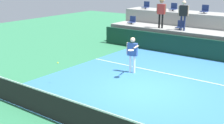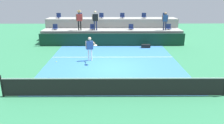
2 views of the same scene
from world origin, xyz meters
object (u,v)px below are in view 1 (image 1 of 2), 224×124
stadium_chair_lower_far_left (132,21)px  spectator_leaning_on_rail (183,12)px  stadium_chair_lower_left (180,26)px  stadium_chair_upper_mid_left (205,10)px  tennis_player (132,51)px  stadium_chair_upper_left (173,8)px  spectator_with_hat (161,10)px  stadium_chair_upper_far_left (146,6)px  tennis_ball (58,63)px

stadium_chair_lower_far_left → spectator_leaning_on_rail: size_ratio=0.30×
stadium_chair_lower_left → spectator_leaning_on_rail: bearing=-51.4°
stadium_chair_upper_mid_left → spectator_leaning_on_rail: 2.23m
stadium_chair_upper_mid_left → tennis_player: stadium_chair_upper_mid_left is taller
tennis_player → stadium_chair_upper_left: bearing=102.3°
spectator_with_hat → spectator_leaning_on_rail: bearing=-0.0°
stadium_chair_lower_far_left → stadium_chair_upper_far_left: 1.99m
spectator_leaning_on_rail → tennis_ball: (-1.68, -8.45, -1.38)m
stadium_chair_upper_left → spectator_leaning_on_rail: 2.76m
stadium_chair_lower_far_left → stadium_chair_upper_far_left: size_ratio=1.00×
stadium_chair_lower_left → stadium_chair_upper_far_left: bearing=152.8°
stadium_chair_upper_left → tennis_ball: bearing=-90.0°
stadium_chair_upper_far_left → tennis_player: (3.76, -7.50, -1.28)m
stadium_chair_upper_mid_left → spectator_with_hat: size_ratio=0.29×
stadium_chair_upper_far_left → stadium_chair_lower_far_left: bearing=-89.7°
tennis_ball → spectator_with_hat: bearing=88.4°
stadium_chair_upper_far_left → tennis_ball: 10.93m
tennis_player → stadium_chair_lower_left: bearing=92.5°
stadium_chair_lower_left → stadium_chair_upper_left: bearing=127.5°
stadium_chair_upper_far_left → spectator_with_hat: (2.37, -2.18, 0.06)m
tennis_player → spectator_leaning_on_rail: (0.06, 5.32, 1.28)m
stadium_chair_upper_far_left → stadium_chair_upper_mid_left: 4.28m
stadium_chair_upper_left → stadium_chair_lower_left: bearing=-52.5°
stadium_chair_upper_left → tennis_ball: stadium_chair_upper_left is taller
stadium_chair_upper_left → stadium_chair_upper_mid_left: bearing=0.0°
spectator_with_hat → tennis_ball: 8.57m
tennis_ball → stadium_chair_lower_left: bearing=81.1°
stadium_chair_lower_far_left → spectator_with_hat: size_ratio=0.29×
stadium_chair_upper_mid_left → tennis_ball: size_ratio=7.65×
stadium_chair_upper_left → stadium_chair_lower_far_left: bearing=-139.7°
stadium_chair_lower_far_left → tennis_player: bearing=-56.7°
stadium_chair_lower_left → spectator_leaning_on_rail: (0.31, -0.38, 0.86)m
stadium_chair_lower_left → tennis_ball: size_ratio=7.65×
stadium_chair_lower_far_left → stadium_chair_upper_far_left: (-0.01, 1.80, 0.85)m
spectator_leaning_on_rail → tennis_player: bearing=-90.6°
stadium_chair_upper_far_left → stadium_chair_upper_left: size_ratio=1.00×
tennis_player → spectator_leaning_on_rail: size_ratio=0.96×
stadium_chair_lower_far_left → spectator_leaning_on_rail: spectator_leaning_on_rail is taller
tennis_player → stadium_chair_lower_far_left: bearing=123.3°
stadium_chair_upper_far_left → tennis_player: stadium_chair_upper_far_left is taller
tennis_player → spectator_with_hat: (-1.39, 5.32, 1.34)m
spectator_leaning_on_rail → stadium_chair_upper_far_left: bearing=150.2°
stadium_chair_lower_far_left → spectator_with_hat: 2.56m
stadium_chair_lower_left → stadium_chair_upper_far_left: (-3.51, 1.80, 0.85)m
stadium_chair_upper_mid_left → stadium_chair_upper_left: bearing=180.0°
spectator_with_hat → spectator_leaning_on_rail: (1.45, -0.00, -0.05)m
stadium_chair_lower_far_left → tennis_player: size_ratio=0.31×
stadium_chair_upper_far_left → spectator_leaning_on_rail: bearing=-29.8°
tennis_player → stadium_chair_upper_mid_left: bearing=86.0°
stadium_chair_lower_far_left → stadium_chair_upper_mid_left: stadium_chair_upper_mid_left is taller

